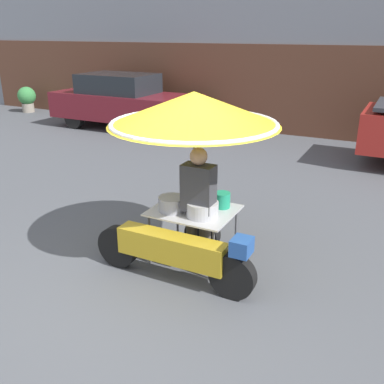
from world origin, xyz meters
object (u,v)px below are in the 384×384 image
object	(u,v)px
vendor_motorcycle_cart	(192,130)
parked_car	(124,101)
potted_plant	(27,98)
vendor_person	(198,203)

from	to	relation	value
vendor_motorcycle_cart	parked_car	size ratio (longest dim) A/B	0.47
vendor_motorcycle_cart	parked_car	world-z (taller)	vendor_motorcycle_cart
vendor_motorcycle_cart	potted_plant	size ratio (longest dim) A/B	2.37
potted_plant	parked_car	bearing A→B (deg)	-8.12
vendor_motorcycle_cart	parked_car	xyz separation A→B (m)	(-5.33, 6.11, -0.89)
vendor_person	potted_plant	distance (m)	12.25
vendor_person	potted_plant	xyz separation A→B (m)	(-10.14, 6.87, -0.34)
vendor_motorcycle_cart	parked_car	bearing A→B (deg)	131.11
vendor_motorcycle_cart	vendor_person	size ratio (longest dim) A/B	1.39
vendor_motorcycle_cart	potted_plant	world-z (taller)	vendor_motorcycle_cart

